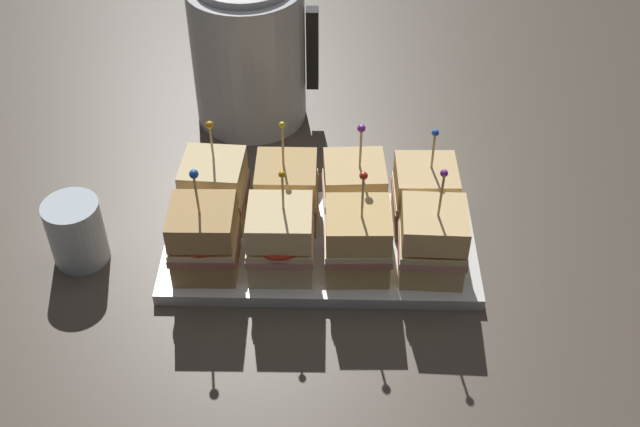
{
  "coord_description": "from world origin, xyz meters",
  "views": [
    {
      "loc": [
        0.02,
        -0.82,
        0.8
      ],
      "look_at": [
        0.0,
        0.0,
        0.07
      ],
      "focal_mm": 45.0,
      "sensor_mm": 36.0,
      "label": 1
    }
  ],
  "objects_px": {
    "sandwich_front_far_right": "(432,242)",
    "sandwich_back_center_left": "(287,192)",
    "kettle_steel": "(249,52)",
    "drinking_glass": "(76,232)",
    "sandwich_front_center_right": "(357,241)",
    "sandwich_front_far_left": "(204,239)",
    "serving_platter": "(320,246)",
    "sandwich_front_center_left": "(281,240)",
    "sandwich_back_center_right": "(354,192)",
    "sandwich_back_far_right": "(424,196)",
    "sandwich_back_far_left": "(215,190)"
  },
  "relations": [
    {
      "from": "sandwich_front_center_right",
      "to": "kettle_steel",
      "type": "distance_m",
      "value": 0.43
    },
    {
      "from": "kettle_steel",
      "to": "drinking_glass",
      "type": "distance_m",
      "value": 0.42
    },
    {
      "from": "serving_platter",
      "to": "sandwich_front_far_right",
      "type": "bearing_deg",
      "value": -18.4
    },
    {
      "from": "sandwich_back_center_right",
      "to": "drinking_glass",
      "type": "height_order",
      "value": "sandwich_back_center_right"
    },
    {
      "from": "sandwich_back_far_left",
      "to": "sandwich_back_center_left",
      "type": "distance_m",
      "value": 0.1
    },
    {
      "from": "sandwich_back_center_right",
      "to": "serving_platter",
      "type": "bearing_deg",
      "value": -132.18
    },
    {
      "from": "serving_platter",
      "to": "sandwich_front_center_left",
      "type": "bearing_deg",
      "value": -135.81
    },
    {
      "from": "sandwich_back_center_right",
      "to": "drinking_glass",
      "type": "bearing_deg",
      "value": -169.5
    },
    {
      "from": "sandwich_back_center_right",
      "to": "sandwich_back_far_right",
      "type": "xyz_separation_m",
      "value": [
        0.1,
        -0.01,
        -0.0
      ]
    },
    {
      "from": "sandwich_front_far_left",
      "to": "sandwich_front_center_right",
      "type": "bearing_deg",
      "value": 0.75
    },
    {
      "from": "sandwich_front_far_right",
      "to": "sandwich_back_center_left",
      "type": "relative_size",
      "value": 1.06
    },
    {
      "from": "sandwich_back_center_right",
      "to": "drinking_glass",
      "type": "distance_m",
      "value": 0.39
    },
    {
      "from": "serving_platter",
      "to": "sandwich_front_center_left",
      "type": "distance_m",
      "value": 0.09
    },
    {
      "from": "sandwich_back_center_left",
      "to": "drinking_glass",
      "type": "xyz_separation_m",
      "value": [
        -0.29,
        -0.07,
        -0.02
      ]
    },
    {
      "from": "sandwich_front_far_left",
      "to": "kettle_steel",
      "type": "xyz_separation_m",
      "value": [
        0.03,
        0.39,
        0.05
      ]
    },
    {
      "from": "kettle_steel",
      "to": "drinking_glass",
      "type": "relative_size",
      "value": 2.76
    },
    {
      "from": "sandwich_front_far_right",
      "to": "sandwich_back_center_left",
      "type": "distance_m",
      "value": 0.22
    },
    {
      "from": "sandwich_back_far_right",
      "to": "sandwich_front_center_right",
      "type": "bearing_deg",
      "value": -135.55
    },
    {
      "from": "sandwich_front_center_right",
      "to": "sandwich_back_far_left",
      "type": "xyz_separation_m",
      "value": [
        -0.2,
        0.1,
        0.0
      ]
    },
    {
      "from": "sandwich_front_far_right",
      "to": "sandwich_back_center_right",
      "type": "height_order",
      "value": "sandwich_front_far_right"
    },
    {
      "from": "sandwich_back_center_left",
      "to": "drinking_glass",
      "type": "relative_size",
      "value": 1.74
    },
    {
      "from": "sandwich_front_far_right",
      "to": "drinking_glass",
      "type": "bearing_deg",
      "value": 176.34
    },
    {
      "from": "sandwich_front_center_left",
      "to": "drinking_glass",
      "type": "height_order",
      "value": "sandwich_front_center_left"
    },
    {
      "from": "sandwich_front_center_right",
      "to": "kettle_steel",
      "type": "height_order",
      "value": "kettle_steel"
    },
    {
      "from": "sandwich_front_far_left",
      "to": "sandwich_back_center_left",
      "type": "distance_m",
      "value": 0.15
    },
    {
      "from": "serving_platter",
      "to": "sandwich_back_center_left",
      "type": "xyz_separation_m",
      "value": [
        -0.05,
        0.05,
        0.06
      ]
    },
    {
      "from": "sandwich_back_far_right",
      "to": "drinking_glass",
      "type": "height_order",
      "value": "sandwich_back_far_right"
    },
    {
      "from": "sandwich_front_far_right",
      "to": "sandwich_front_far_left",
      "type": "bearing_deg",
      "value": -179.79
    },
    {
      "from": "sandwich_back_center_right",
      "to": "kettle_steel",
      "type": "height_order",
      "value": "kettle_steel"
    },
    {
      "from": "sandwich_back_center_right",
      "to": "sandwich_back_center_left",
      "type": "bearing_deg",
      "value": -178.22
    },
    {
      "from": "sandwich_front_center_left",
      "to": "sandwich_back_far_left",
      "type": "height_order",
      "value": "sandwich_back_far_left"
    },
    {
      "from": "sandwich_back_center_right",
      "to": "sandwich_back_far_right",
      "type": "bearing_deg",
      "value": -3.6
    },
    {
      "from": "sandwich_front_far_right",
      "to": "drinking_glass",
      "type": "relative_size",
      "value": 1.83
    },
    {
      "from": "drinking_glass",
      "to": "sandwich_front_far_left",
      "type": "bearing_deg",
      "value": -9.96
    },
    {
      "from": "kettle_steel",
      "to": "drinking_glass",
      "type": "bearing_deg",
      "value": -120.58
    },
    {
      "from": "sandwich_front_center_right",
      "to": "sandwich_back_center_right",
      "type": "xyz_separation_m",
      "value": [
        -0.0,
        0.1,
        0.0
      ]
    },
    {
      "from": "sandwich_front_far_left",
      "to": "sandwich_back_far_left",
      "type": "distance_m",
      "value": 0.1
    },
    {
      "from": "kettle_steel",
      "to": "sandwich_back_far_left",
      "type": "bearing_deg",
      "value": -95.23
    },
    {
      "from": "sandwich_back_far_left",
      "to": "drinking_glass",
      "type": "distance_m",
      "value": 0.2
    },
    {
      "from": "sandwich_front_far_left",
      "to": "sandwich_back_center_left",
      "type": "height_order",
      "value": "sandwich_front_far_left"
    },
    {
      "from": "serving_platter",
      "to": "kettle_steel",
      "type": "height_order",
      "value": "kettle_steel"
    },
    {
      "from": "sandwich_back_center_left",
      "to": "sandwich_front_far_right",
      "type": "bearing_deg",
      "value": -26.59
    },
    {
      "from": "sandwich_front_far_left",
      "to": "sandwich_back_far_left",
      "type": "relative_size",
      "value": 1.06
    },
    {
      "from": "sandwich_front_center_left",
      "to": "sandwich_front_far_right",
      "type": "height_order",
      "value": "sandwich_front_far_right"
    },
    {
      "from": "serving_platter",
      "to": "sandwich_front_center_right",
      "type": "relative_size",
      "value": 2.6
    },
    {
      "from": "sandwich_front_center_right",
      "to": "sandwich_front_far_right",
      "type": "xyz_separation_m",
      "value": [
        0.1,
        -0.0,
        0.0
      ]
    },
    {
      "from": "sandwich_back_center_left",
      "to": "drinking_glass",
      "type": "distance_m",
      "value": 0.3
    },
    {
      "from": "sandwich_front_far_right",
      "to": "sandwich_back_center_left",
      "type": "height_order",
      "value": "sandwich_front_far_right"
    },
    {
      "from": "serving_platter",
      "to": "sandwich_back_far_right",
      "type": "xyz_separation_m",
      "value": [
        0.15,
        0.05,
        0.06
      ]
    },
    {
      "from": "sandwich_front_far_left",
      "to": "sandwich_back_far_left",
      "type": "height_order",
      "value": "sandwich_front_far_left"
    }
  ]
}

